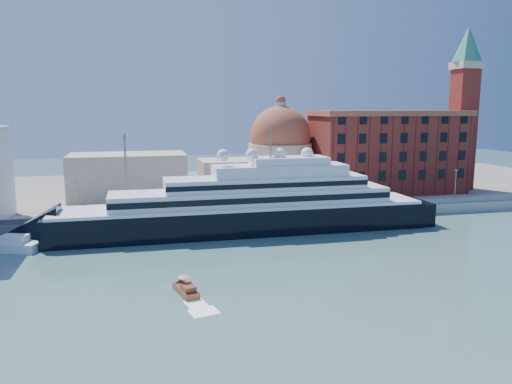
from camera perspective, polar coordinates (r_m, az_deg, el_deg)
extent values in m
plane|color=#37605D|center=(83.64, -0.68, -8.45)|extent=(400.00, 400.00, 0.00)
cube|color=gray|center=(115.59, -4.43, -2.76)|extent=(180.00, 10.00, 2.50)
cube|color=slate|center=(155.57, -6.83, 0.30)|extent=(260.00, 72.00, 2.00)
cube|color=slate|center=(110.86, -4.08, -2.31)|extent=(180.00, 0.10, 1.20)
cube|color=black|center=(105.47, -1.53, -3.40)|extent=(78.55, 12.08, 6.55)
cone|color=black|center=(105.23, -24.17, -4.28)|extent=(10.07, 12.08, 12.08)
cube|color=black|center=(119.77, 17.19, -2.36)|extent=(6.04, 11.08, 6.04)
cube|color=white|center=(104.73, -1.54, -1.52)|extent=(76.53, 12.29, 0.60)
cube|color=white|center=(104.83, -0.47, -0.50)|extent=(58.41, 10.07, 3.02)
cube|color=black|center=(100.01, 0.18, -0.99)|extent=(58.41, 0.15, 1.21)
cube|color=white|center=(105.09, 1.13, 1.08)|extent=(42.29, 9.06, 2.62)
cube|color=white|center=(105.54, 2.73, 2.49)|extent=(28.20, 8.06, 2.42)
cube|color=white|center=(105.89, 3.78, 3.60)|extent=(16.11, 7.05, 1.61)
cylinder|color=slate|center=(104.42, 1.69, 5.86)|extent=(0.30, 0.30, 7.05)
sphere|color=white|center=(102.47, -3.78, 4.19)|extent=(2.62, 2.62, 2.62)
sphere|color=white|center=(103.66, -0.48, 4.27)|extent=(2.62, 2.62, 2.62)
sphere|color=white|center=(105.18, 2.74, 4.34)|extent=(2.62, 2.62, 2.62)
sphere|color=white|center=(107.02, 5.86, 4.39)|extent=(2.62, 2.62, 2.62)
cube|color=white|center=(103.61, -26.91, -5.56)|extent=(14.48, 8.93, 1.83)
cube|color=white|center=(102.04, -25.89, -4.84)|extent=(5.28, 4.24, 1.37)
cube|color=brown|center=(72.34, -8.01, -11.19)|extent=(3.36, 6.36, 1.01)
cube|color=brown|center=(71.14, -7.76, -10.81)|extent=(2.15, 2.83, 0.81)
cylinder|color=slate|center=(72.35, -8.17, -10.12)|extent=(0.06, 0.06, 1.62)
cone|color=red|center=(72.05, -8.19, -9.44)|extent=(1.82, 1.82, 0.40)
cube|color=maroon|center=(147.64, 14.73, 4.25)|extent=(42.00, 18.00, 22.00)
cube|color=#984B32|center=(147.08, 14.92, 8.71)|extent=(43.00, 19.00, 1.50)
cube|color=maroon|center=(159.97, 22.48, 6.56)|extent=(6.00, 6.00, 35.00)
cube|color=beige|center=(160.30, 22.91, 13.17)|extent=(7.00, 7.00, 2.00)
cone|color=#3D866F|center=(160.86, 23.06, 15.30)|extent=(8.40, 8.40, 10.00)
cylinder|color=beige|center=(142.23, 2.77, 2.74)|extent=(18.00, 18.00, 14.00)
sphere|color=#984B32|center=(141.45, 2.80, 6.36)|extent=(17.00, 17.00, 17.00)
cylinder|color=beige|center=(141.23, 2.82, 9.61)|extent=(3.00, 3.00, 3.00)
cube|color=beige|center=(137.30, -2.62, 1.66)|extent=(18.00, 14.00, 10.00)
cube|color=beige|center=(136.75, -14.39, 1.76)|extent=(30.00, 16.00, 12.00)
cylinder|color=slate|center=(110.97, -19.70, -1.05)|extent=(0.24, 0.24, 8.00)
cube|color=slate|center=(110.33, -19.82, 1.04)|extent=(0.80, 0.30, 0.25)
cylinder|color=slate|center=(111.67, -4.22, -0.45)|extent=(0.24, 0.24, 8.00)
cube|color=slate|center=(111.03, -4.25, 1.63)|extent=(0.80, 0.30, 0.25)
cylinder|color=slate|center=(120.11, 10.04, 0.14)|extent=(0.24, 0.24, 8.00)
cube|color=slate|center=(119.52, 10.10, 2.08)|extent=(0.80, 0.30, 0.25)
cylinder|color=slate|center=(134.85, 21.82, 0.62)|extent=(0.24, 0.24, 8.00)
cube|color=slate|center=(134.32, 21.93, 2.34)|extent=(0.80, 0.30, 0.25)
cylinder|color=slate|center=(111.51, -14.62, 1.85)|extent=(0.50, 0.50, 18.00)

